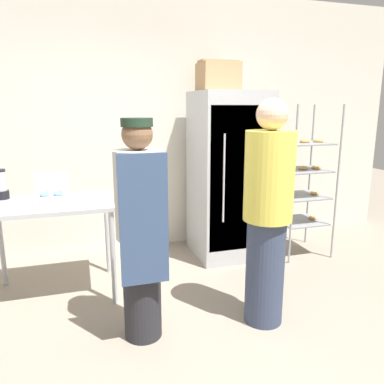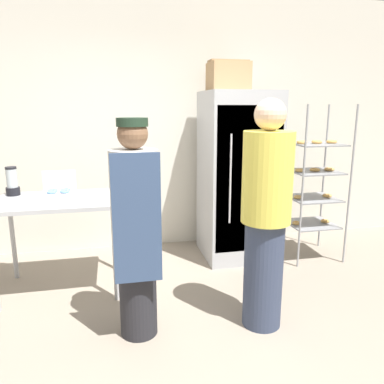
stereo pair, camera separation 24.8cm
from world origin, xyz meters
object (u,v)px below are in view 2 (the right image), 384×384
Objects in this scene: baking_rack at (314,183)px; donut_box at (59,193)px; cardboard_storage_box at (228,76)px; person_customer at (266,216)px; person_baker at (136,228)px; refrigerator at (237,176)px; blender_pitcher at (12,183)px.

baking_rack reaches higher than donut_box.
donut_box is 2.11m from cardboard_storage_box.
donut_box is at bearing -163.58° from cardboard_storage_box.
cardboard_storage_box is 1.88m from person_customer.
person_customer reaches higher than person_baker.
refrigerator reaches higher than person_baker.
cardboard_storage_box reaches higher than donut_box.
person_baker is at bearing -132.12° from refrigerator.
baking_rack is at bearing -15.01° from refrigerator.
blender_pitcher is at bearing 156.90° from donut_box.
person_customer is (-0.26, -1.40, -0.03)m from refrigerator.
person_baker is (-1.20, -1.33, -0.08)m from refrigerator.
refrigerator is 0.84m from baking_rack.
baking_rack is (0.81, -0.22, -0.06)m from refrigerator.
person_customer is at bearing -131.96° from baking_rack.
refrigerator is 1.08m from cardboard_storage_box.
baking_rack is at bearing 4.03° from donut_box.
baking_rack is at bearing -19.71° from cardboard_storage_box.
refrigerator is 1.06× the size of person_customer.
cardboard_storage_box is at bearing 83.99° from person_customer.
cardboard_storage_box is 0.24× the size of person_customer.
cardboard_storage_box is at bearing 160.29° from baking_rack.
cardboard_storage_box reaches higher than person_customer.
blender_pitcher is at bearing 133.61° from person_baker.
person_customer reaches higher than blender_pitcher.
person_baker is at bearing -46.39° from blender_pitcher.
blender_pitcher is (-3.07, -0.00, 0.13)m from baking_rack.
donut_box is 1.12m from person_baker.
person_baker is at bearing -151.05° from baking_rack.
refrigerator is 2.28m from blender_pitcher.
baking_rack is 2.65m from donut_box.
baking_rack is 0.98× the size of person_customer.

